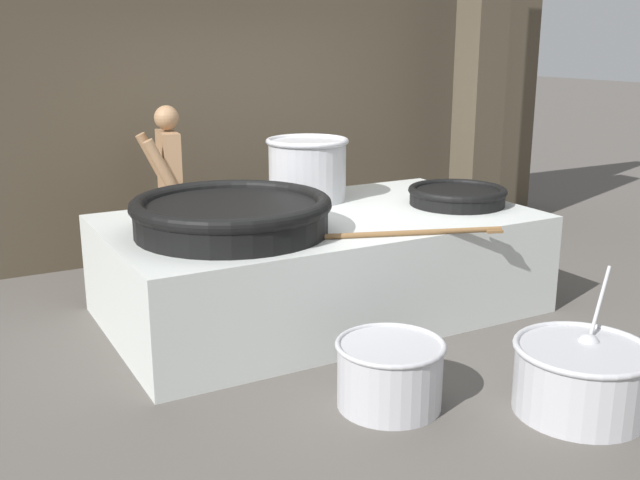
% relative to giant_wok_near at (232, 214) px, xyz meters
% --- Properties ---
extents(ground_plane, '(60.00, 60.00, 0.00)m').
position_rel_giant_wok_near_xyz_m(ground_plane, '(0.83, 0.17, -0.96)').
color(ground_plane, '#56514C').
extents(back_wall, '(8.82, 0.24, 3.98)m').
position_rel_giant_wok_near_xyz_m(back_wall, '(0.83, 2.46, 1.03)').
color(back_wall, '#4C4233').
rests_on(back_wall, ground_plane).
extents(support_pillar, '(0.41, 0.41, 3.98)m').
position_rel_giant_wok_near_xyz_m(support_pillar, '(3.62, 1.56, 1.03)').
color(support_pillar, '#4C4233').
rests_on(support_pillar, ground_plane).
extents(hearth_platform, '(3.41, 1.94, 0.81)m').
position_rel_giant_wok_near_xyz_m(hearth_platform, '(0.83, 0.17, -0.55)').
color(hearth_platform, silver).
rests_on(hearth_platform, ground_plane).
extents(giant_wok_near, '(1.48, 1.48, 0.27)m').
position_rel_giant_wok_near_xyz_m(giant_wok_near, '(0.00, 0.00, 0.00)').
color(giant_wok_near, black).
rests_on(giant_wok_near, hearth_platform).
extents(giant_wok_far, '(0.84, 0.84, 0.16)m').
position_rel_giant_wok_near_xyz_m(giant_wok_far, '(2.07, -0.03, -0.06)').
color(giant_wok_far, black).
rests_on(giant_wok_far, hearth_platform).
extents(stock_pot, '(0.73, 0.73, 0.55)m').
position_rel_giant_wok_near_xyz_m(stock_pot, '(1.04, 0.77, 0.14)').
color(stock_pot, '#B7B7BC').
rests_on(stock_pot, hearth_platform).
extents(stirring_paddle, '(1.32, 0.51, 0.04)m').
position_rel_giant_wok_near_xyz_m(stirring_paddle, '(1.18, -0.72, -0.13)').
color(stirring_paddle, brown).
rests_on(stirring_paddle, hearth_platform).
extents(cook, '(0.41, 0.62, 1.62)m').
position_rel_giant_wok_near_xyz_m(cook, '(0.05, 1.65, -0.09)').
color(cook, '#9E7551').
rests_on(cook, ground_plane).
extents(prep_bowl_vegetables, '(0.99, 0.83, 0.76)m').
position_rel_giant_wok_near_xyz_m(prep_bowl_vegetables, '(1.37, -2.12, -0.72)').
color(prep_bowl_vegetables, '#B7B7BC').
rests_on(prep_bowl_vegetables, ground_plane).
extents(prep_bowl_meat, '(0.68, 0.68, 0.42)m').
position_rel_giant_wok_near_xyz_m(prep_bowl_meat, '(0.41, -1.50, -0.73)').
color(prep_bowl_meat, '#B7B7BC').
rests_on(prep_bowl_meat, ground_plane).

